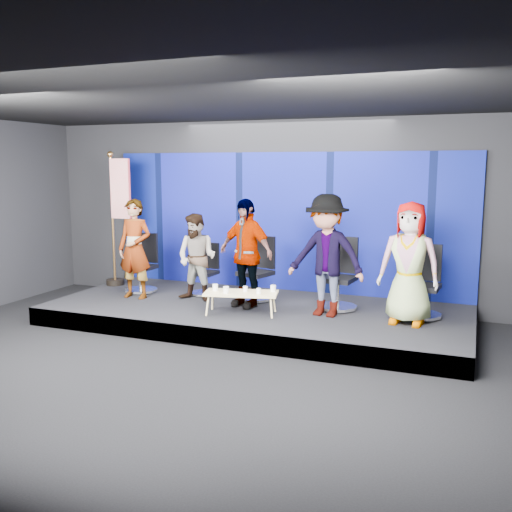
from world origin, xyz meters
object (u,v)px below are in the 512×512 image
Objects in this scene: coffee_table at (241,294)px; flag_stand at (118,215)px; chair_b at (206,278)px; panelist_d at (326,256)px; mug_c at (245,289)px; chair_c at (257,279)px; panelist_a at (135,249)px; mug_e at (273,288)px; chair_d at (339,286)px; panelist_c at (246,253)px; mug_b at (226,290)px; chair_e at (423,293)px; panelist_e at (409,263)px; mug_d at (259,291)px; chair_a at (142,273)px; mug_a at (215,287)px; panelist_b at (197,258)px.

coffee_table is 0.47× the size of flag_stand.
chair_b is 0.49× the size of panelist_d.
mug_c is 0.03× the size of flag_stand.
panelist_a is at bearing -146.24° from chair_c.
panelist_d is 1.00m from mug_e.
panelist_c is at bearing -157.97° from chair_d.
panelist_d is at bearing 20.67° from mug_b.
mug_e is at bearing -158.02° from chair_e.
panelist_e is at bearing 7.36° from panelist_d.
panelist_d is 1.20m from mug_d.
mug_d is 0.82× the size of mug_e.
chair_a is 2.91m from mug_e.
chair_c is at bearing 163.47° from panelist_d.
chair_e is at bearing 6.20° from chair_d.
chair_e is at bearing 18.13° from coffee_table.
panelist_c is 17.19× the size of mug_e.
coffee_table is (-1.37, -0.91, -0.06)m from chair_d.
chair_c reaches higher than mug_a.
chair_e is 0.62× the size of panelist_e.
panelist_e is at bearing 11.60° from mug_b.
panelist_e is (1.17, -0.50, 0.53)m from chair_d.
panelist_d reaches higher than mug_b.
panelist_b is at bearing -167.03° from panelist_c.
mug_e is (0.42, 0.15, 0.01)m from mug_c.
panelist_b reaches higher than chair_a.
panelist_a is 2.32m from mug_c.
panelist_a is 0.92× the size of panelist_d.
panelist_d is at bearing 17.66° from coffee_table.
mug_a is (-0.43, -0.05, 0.08)m from coffee_table.
chair_b is 0.52× the size of panelist_c.
panelist_b is at bearing -11.57° from chair_a.
panelist_e is at bearing 9.23° from coffee_table.
panelist_c is at bearing -24.34° from chair_b.
panelist_c is 17.34× the size of mug_a.
chair_b is (1.22, 0.22, -0.05)m from chair_a.
chair_c is at bearing -2.60° from flag_stand.
chair_a is at bearing 171.91° from panelist_b.
panelist_a is 0.96× the size of panelist_e.
chair_b is 3.88m from chair_e.
chair_a is 1.30m from flag_stand.
mug_e is at bearing -135.52° from chair_d.
chair_c is 0.90× the size of coffee_table.
panelist_a is 1.58× the size of chair_c.
chair_c reaches higher than mug_e.
chair_e reaches higher than chair_b.
coffee_table is 14.38× the size of mug_d.
panelist_a reaches higher than chair_b.
chair_e reaches higher than chair_c.
mug_a is (-3.15, -0.94, 0.04)m from chair_e.
panelist_d is 18.32× the size of mug_a.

